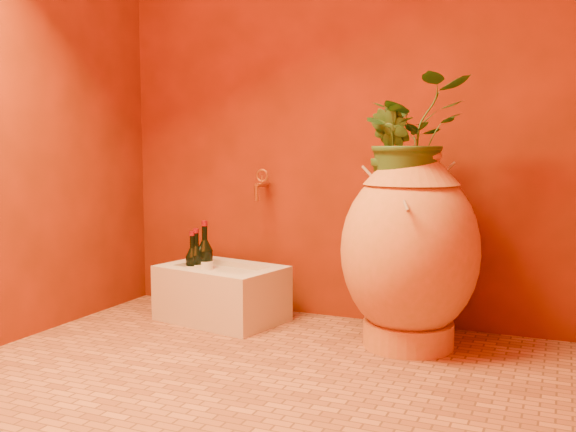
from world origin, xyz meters
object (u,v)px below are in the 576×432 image
at_px(amphora, 410,250).
at_px(wine_bottle_b, 197,267).
at_px(wine_bottle_a, 193,268).
at_px(wall_tap, 261,183).
at_px(stone_basin, 222,294).
at_px(wine_bottle_c, 205,264).

distance_m(amphora, wine_bottle_b, 1.13).
distance_m(wine_bottle_a, wall_tap, 0.56).
distance_m(amphora, wall_tap, 0.93).
relative_size(amphora, stone_basin, 1.30).
bearing_deg(stone_basin, amphora, -2.94).
distance_m(wine_bottle_a, wine_bottle_c, 0.07).
distance_m(stone_basin, wine_bottle_a, 0.21).
bearing_deg(amphora, wine_bottle_a, 178.07).
xyz_separation_m(stone_basin, wine_bottle_c, (-0.12, 0.03, 0.14)).
xyz_separation_m(amphora, wine_bottle_a, (-1.13, 0.04, -0.17)).
xyz_separation_m(amphora, wine_bottle_c, (-1.08, 0.08, -0.15)).
xyz_separation_m(wine_bottle_b, wall_tap, (0.27, 0.22, 0.43)).
bearing_deg(wine_bottle_c, wall_tap, 38.41).
bearing_deg(wine_bottle_c, wine_bottle_b, -136.46).
distance_m(wine_bottle_b, wine_bottle_c, 0.05).
bearing_deg(wine_bottle_b, wine_bottle_c, 43.54).
relative_size(wine_bottle_a, wall_tap, 1.82).
height_order(amphora, wine_bottle_c, amphora).
distance_m(stone_basin, wine_bottle_b, 0.20).
height_order(wine_bottle_b, wine_bottle_c, wine_bottle_c).
bearing_deg(wine_bottle_b, wine_bottle_a, -140.18).
relative_size(amphora, wall_tap, 5.30).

